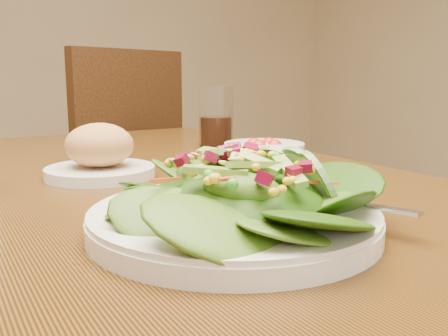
{
  "coord_description": "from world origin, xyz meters",
  "views": [
    {
      "loc": [
        -0.25,
        -0.71,
        0.91
      ],
      "look_at": [
        0.01,
        -0.26,
        0.82
      ],
      "focal_mm": 40.0,
      "sensor_mm": 36.0,
      "label": 1
    }
  ],
  "objects": [
    {
      "name": "bread_plate",
      "position": [
        -0.02,
        0.07,
        0.79
      ],
      "size": [
        0.17,
        0.17,
        0.09
      ],
      "color": "silver",
      "rests_on": "dining_table"
    },
    {
      "name": "tomato_bowl",
      "position": [
        0.27,
        0.03,
        0.77
      ],
      "size": [
        0.15,
        0.15,
        0.05
      ],
      "color": "silver",
      "rests_on": "dining_table"
    },
    {
      "name": "chair_far",
      "position": [
        0.23,
        0.89,
        0.52
      ],
      "size": [
        0.6,
        0.6,
        0.99
      ],
      "rotation": [
        0.0,
        0.0,
        3.53
      ],
      "color": "#381F0E",
      "rests_on": "ground_plane"
    },
    {
      "name": "salad_plate",
      "position": [
        0.02,
        -0.28,
        0.78
      ],
      "size": [
        0.31,
        0.3,
        0.09
      ],
      "rotation": [
        0.0,
        0.0,
        0.31
      ],
      "color": "silver",
      "rests_on": "dining_table"
    },
    {
      "name": "drinking_glass",
      "position": [
        0.31,
        0.28,
        0.81
      ],
      "size": [
        0.08,
        0.08,
        0.14
      ],
      "color": "silver",
      "rests_on": "dining_table"
    },
    {
      "name": "dining_table",
      "position": [
        0.0,
        0.0,
        0.65
      ],
      "size": [
        0.9,
        1.4,
        0.75
      ],
      "color": "#513413",
      "rests_on": "ground_plane"
    }
  ]
}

